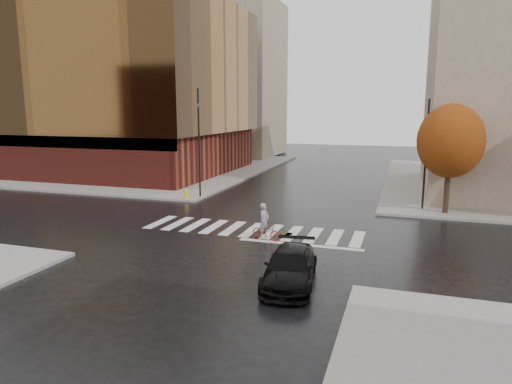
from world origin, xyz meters
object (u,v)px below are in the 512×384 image
cyclist (265,227)px  traffic_light_ne (426,148)px  traffic_light_nw (199,135)px  sedan (290,267)px  fire_hydrant (186,193)px

cyclist → traffic_light_ne: traffic_light_ne is taller
traffic_light_nw → traffic_light_ne: (15.02, 0.73, -0.54)m
traffic_light_nw → traffic_light_ne: 15.05m
sedan → traffic_light_ne: bearing=64.0°
cyclist → fire_hydrant: cyclist is taller
traffic_light_ne → fire_hydrant: (-15.59, -1.76, -3.44)m
sedan → fire_hydrant: sedan is taller
traffic_light_nw → fire_hydrant: traffic_light_nw is taller
traffic_light_ne → cyclist: bearing=72.5°
traffic_light_ne → fire_hydrant: 16.06m
cyclist → sedan: bearing=-136.2°
cyclist → traffic_light_nw: bearing=59.2°
traffic_light_nw → fire_hydrant: (-0.57, -1.03, -3.98)m
fire_hydrant → traffic_light_nw: bearing=61.1°
sedan → traffic_light_ne: (4.98, 14.47, 3.32)m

